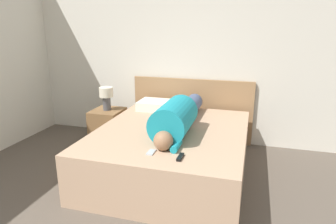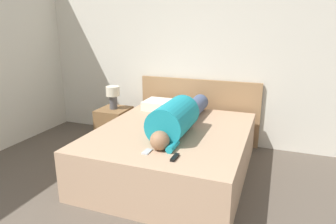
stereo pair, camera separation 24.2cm
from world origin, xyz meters
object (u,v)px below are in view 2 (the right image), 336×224
bed (172,151)px  pillow_near_headboard (163,105)px  person_lying (179,117)px  tv_remote (175,157)px  cell_phone (147,152)px  nightstand (115,126)px  table_lamp (113,95)px

bed → pillow_near_headboard: bearing=119.0°
person_lying → tv_remote: 0.75m
bed → pillow_near_headboard: 0.93m
person_lying → cell_phone: person_lying is taller
nightstand → cell_phone: 1.71m
bed → person_lying: person_lying is taller
bed → table_lamp: bearing=152.4°
bed → nightstand: (-1.12, 0.59, -0.01)m
bed → table_lamp: 1.35m
nightstand → person_lying: (1.20, -0.61, 0.44)m
person_lying → nightstand: bearing=153.2°
table_lamp → bed: bearing=-27.6°
table_lamp → person_lying: 1.35m
nightstand → table_lamp: table_lamp is taller
table_lamp → cell_phone: bearing=-48.8°
person_lying → tv_remote: bearing=-74.1°
tv_remote → cell_phone: (-0.29, 0.04, -0.01)m
table_lamp → nightstand: bearing=0.0°
table_lamp → cell_phone: size_ratio=2.54×
nightstand → table_lamp: size_ratio=1.59×
nightstand → cell_phone: size_ratio=4.04×
table_lamp → pillow_near_headboard: 0.73m
bed → cell_phone: size_ratio=15.30×
tv_remote → person_lying: bearing=105.9°
tv_remote → table_lamp: bearing=136.9°
table_lamp → pillow_near_headboard: bearing=13.8°
table_lamp → pillow_near_headboard: size_ratio=0.64×
person_lying → tv_remote: person_lying is taller
table_lamp → cell_phone: (1.11, -1.27, -0.19)m
table_lamp → person_lying: person_lying is taller
bed → pillow_near_headboard: size_ratio=3.87×
person_lying → pillow_near_headboard: person_lying is taller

